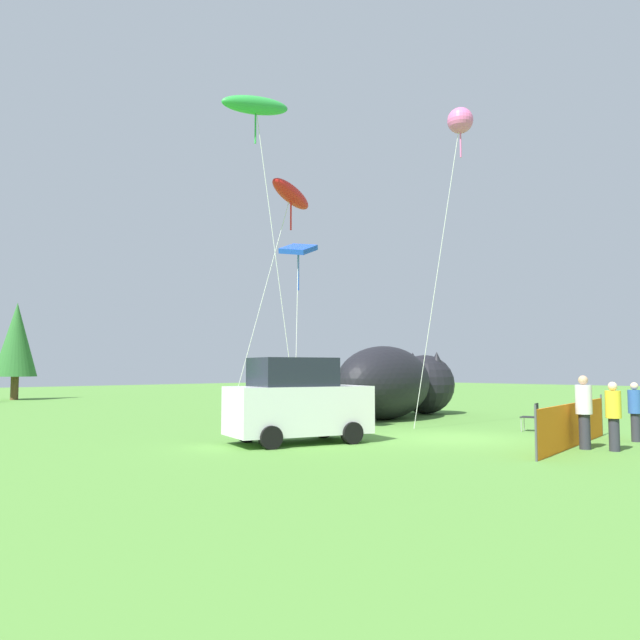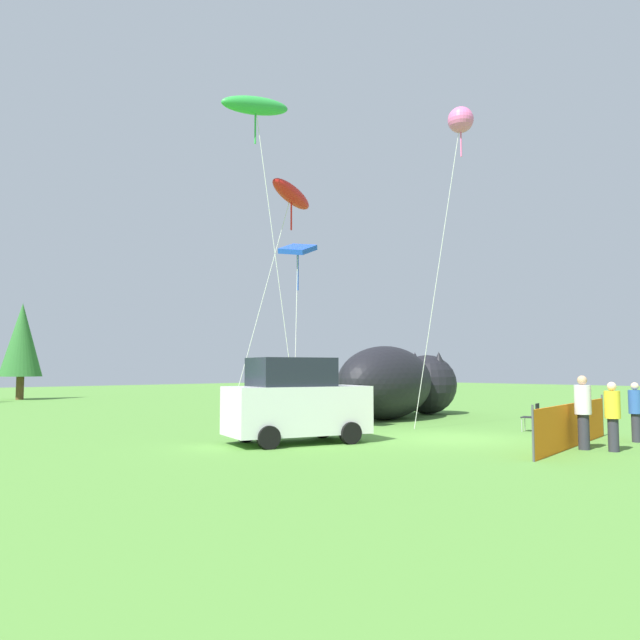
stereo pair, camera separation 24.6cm
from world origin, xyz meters
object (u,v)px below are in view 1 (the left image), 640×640
object	(u,v)px
spectator_in_yellow_shirt	(635,409)
kite_pink_octopus	(460,122)
spectator_in_grey_shirt	(613,413)
kite_green_fish	(256,107)
folding_chair	(532,415)
spectator_in_green_shirt	(584,409)
kite_red_lizard	(291,195)
inflatable_cat	(396,385)
parked_car	(297,402)
kite_blue_box	(298,252)

from	to	relation	value
spectator_in_yellow_shirt	kite_pink_octopus	size ratio (longest dim) A/B	0.15
spectator_in_grey_shirt	kite_green_fish	size ratio (longest dim) A/B	0.15
folding_chair	spectator_in_green_shirt	bearing A→B (deg)	117.93
folding_chair	spectator_in_yellow_shirt	distance (m)	3.42
spectator_in_yellow_shirt	spectator_in_grey_shirt	bearing A→B (deg)	-171.97
spectator_in_yellow_shirt	kite_red_lizard	xyz separation A→B (m)	(-4.06, 9.97, 7.33)
folding_chair	spectator_in_grey_shirt	bearing A→B (deg)	124.97
inflatable_cat	spectator_in_yellow_shirt	xyz separation A→B (m)	(-1.71, -9.92, -0.45)
inflatable_cat	spectator_in_yellow_shirt	distance (m)	10.07
parked_car	inflatable_cat	distance (m)	9.42
spectator_in_grey_shirt	kite_red_lizard	distance (m)	12.74
kite_blue_box	folding_chair	bearing A→B (deg)	-35.99
parked_car	kite_blue_box	world-z (taller)	kite_blue_box
kite_green_fish	kite_pink_octopus	world-z (taller)	kite_green_fish
inflatable_cat	kite_pink_octopus	bearing A→B (deg)	-125.53
parked_car	kite_pink_octopus	xyz separation A→B (m)	(6.49, -1.16, 9.41)
parked_car	folding_chair	distance (m)	8.16
spectator_in_yellow_shirt	kite_blue_box	world-z (taller)	kite_blue_box
folding_chair	spectator_in_green_shirt	xyz separation A→B (m)	(-3.20, -3.03, 0.47)
spectator_in_grey_shirt	kite_red_lizard	bearing A→B (deg)	98.68
inflatable_cat	kite_blue_box	size ratio (longest dim) A/B	1.30
spectator_in_yellow_shirt	spectator_in_green_shirt	bearing A→B (deg)	173.18
kite_pink_octopus	kite_blue_box	xyz separation A→B (m)	(-5.11, 2.66, -4.86)
spectator_in_yellow_shirt	kite_pink_octopus	distance (m)	10.95
spectator_in_grey_shirt	kite_blue_box	size ratio (longest dim) A/B	0.28
spectator_in_grey_shirt	inflatable_cat	bearing A→B (deg)	67.77
parked_car	folding_chair	world-z (taller)	parked_car
kite_blue_box	kite_red_lizard	bearing A→B (deg)	53.71
kite_green_fish	kite_red_lizard	distance (m)	3.25
kite_green_fish	kite_blue_box	xyz separation A→B (m)	(0.44, -1.64, -5.06)
inflatable_cat	spectator_in_green_shirt	world-z (taller)	inflatable_cat
inflatable_cat	kite_red_lizard	distance (m)	8.98
kite_pink_octopus	folding_chair	bearing A→B (deg)	-59.59
spectator_in_grey_shirt	kite_pink_octopus	xyz separation A→B (m)	(1.97, 5.53, 9.60)
spectator_in_grey_shirt	spectator_in_green_shirt	world-z (taller)	spectator_in_green_shirt
spectator_in_green_shirt	kite_blue_box	distance (m)	9.34
inflatable_cat	spectator_in_yellow_shirt	size ratio (longest dim) A/B	4.78
kite_green_fish	kite_blue_box	world-z (taller)	kite_green_fish
kite_red_lizard	parked_car	bearing A→B (deg)	-129.04
inflatable_cat	parked_car	bearing A→B (deg)	-168.09
parked_car	spectator_in_green_shirt	distance (m)	7.45
inflatable_cat	spectator_in_yellow_shirt	bearing A→B (deg)	-110.17
kite_red_lizard	kite_green_fish	bearing A→B (deg)	-166.23
parked_car	kite_green_fish	distance (m)	10.16
kite_green_fish	spectator_in_yellow_shirt	bearing A→B (deg)	-57.38
parked_car	kite_pink_octopus	distance (m)	11.49
kite_red_lizard	folding_chair	bearing A→B (deg)	-55.07
spectator_in_yellow_shirt	kite_blue_box	distance (m)	10.77
spectator_in_green_shirt	kite_pink_octopus	world-z (taller)	kite_pink_octopus
kite_pink_octopus	kite_blue_box	world-z (taller)	kite_pink_octopus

